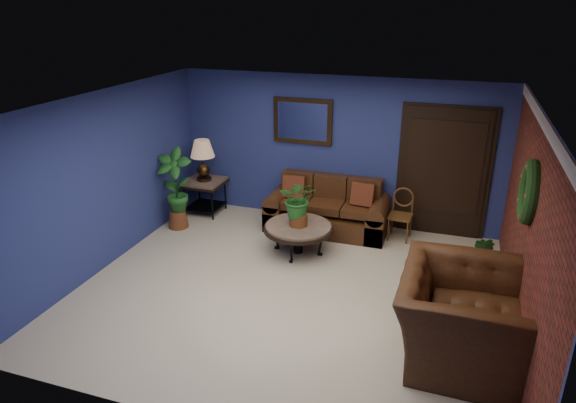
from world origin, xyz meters
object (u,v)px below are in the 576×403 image
(side_chair, at_px, (401,210))
(armchair, at_px, (462,317))
(table_lamp, at_px, (203,155))
(sofa, at_px, (328,212))
(coffee_table, at_px, (298,229))
(end_table, at_px, (205,188))

(side_chair, xyz_separation_m, armchair, (0.97, -2.83, 0.02))
(table_lamp, distance_m, armchair, 5.28)
(sofa, bearing_deg, armchair, -52.21)
(sofa, relative_size, coffee_table, 1.89)
(sofa, bearing_deg, coffee_table, -101.97)
(sofa, height_order, end_table, sofa)
(coffee_table, bearing_deg, table_lamp, 154.68)
(table_lamp, height_order, armchair, table_lamp)
(sofa, height_order, side_chair, sofa)
(side_chair, height_order, armchair, armchair)
(end_table, height_order, table_lamp, table_lamp)
(armchair, bearing_deg, sofa, 39.06)
(table_lamp, bearing_deg, side_chair, 1.01)
(coffee_table, height_order, table_lamp, table_lamp)
(end_table, bearing_deg, coffee_table, -25.32)
(sofa, relative_size, table_lamp, 2.82)
(sofa, relative_size, armchair, 1.33)
(table_lamp, height_order, side_chair, table_lamp)
(coffee_table, xyz_separation_m, armchair, (2.38, -1.79, 0.09))
(end_table, xyz_separation_m, table_lamp, (0.00, 0.00, 0.60))
(end_table, bearing_deg, sofa, 0.63)
(end_table, height_order, side_chair, side_chair)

